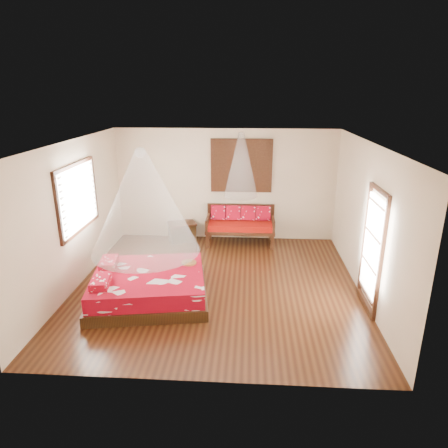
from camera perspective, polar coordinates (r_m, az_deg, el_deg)
The scene contains 10 objects.
room at distance 7.46m, azimuth -1.03°, elevation 0.82°, with size 5.54×5.54×2.84m.
bed at distance 7.57m, azimuth -10.78°, elevation -8.65°, with size 2.35×2.19×0.64m.
daybed at distance 9.97m, azimuth 2.35°, elevation 0.13°, with size 1.70×0.75×0.94m.
storage_chest at distance 10.27m, azimuth -6.03°, elevation -1.05°, with size 0.82×0.72×0.47m.
shutter_panel at distance 9.96m, azimuth 2.51°, elevation 8.31°, with size 1.52×0.06×1.32m.
window_left at distance 8.23m, azimuth -20.11°, elevation 3.56°, with size 0.10×1.74×1.34m.
glazed_door at distance 7.30m, azimuth 20.38°, elevation -3.57°, with size 0.08×1.02×2.16m.
wine_tray at distance 7.74m, azimuth -5.04°, elevation -5.19°, with size 0.29×0.29×0.23m.
mosquito_net_main at distance 7.00m, azimuth -11.42°, elevation 3.08°, with size 1.90×1.90×1.80m, color white.
mosquito_net_daybed at distance 9.48m, azimuth 2.45°, elevation 8.40°, with size 0.80×0.80×1.50m, color white.
Camera 1 is at (0.59, -7.08, 3.68)m, focal length 32.00 mm.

